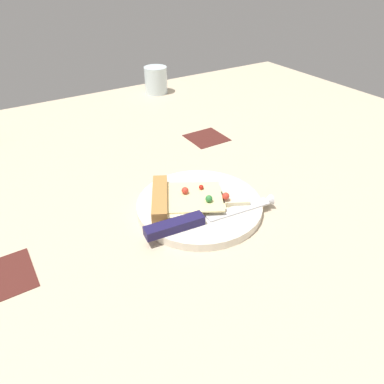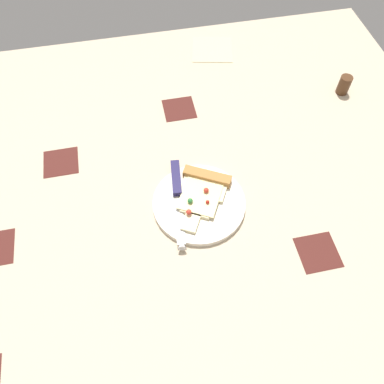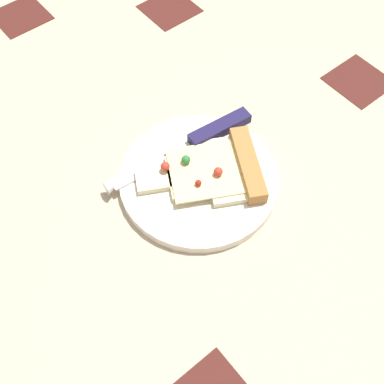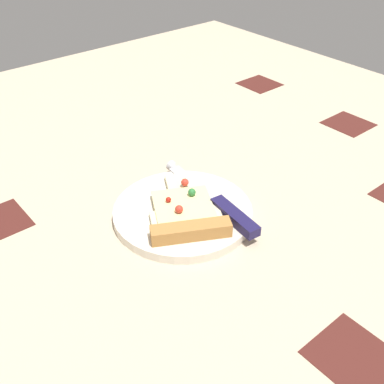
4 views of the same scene
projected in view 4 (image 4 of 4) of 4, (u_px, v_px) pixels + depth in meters
ground_plane at (183, 199)px, 81.95cm from camera, size 152.05×152.05×3.00cm
plate at (183, 212)px, 75.07cm from camera, size 22.51×22.51×1.55cm
pizza_slice at (186, 214)px, 72.12cm from camera, size 19.01×15.20×2.59cm
knife at (217, 203)px, 74.88cm from camera, size 24.08×4.78×2.45cm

